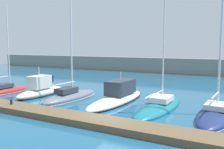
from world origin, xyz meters
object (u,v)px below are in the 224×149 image
(sailboat_red_nearest, at_px, (5,90))
(dock_bollard, at_px, (11,102))
(motorboat_ivory_second, at_px, (41,90))
(motorboat_white_fourth, at_px, (118,96))
(sailboat_slate_third, at_px, (70,95))
(sailboat_navy_sixth, at_px, (216,114))
(sailboat_teal_fifth, at_px, (159,106))

(sailboat_red_nearest, height_order, dock_bollard, sailboat_red_nearest)
(motorboat_ivory_second, xyz_separation_m, motorboat_white_fourth, (9.19, 1.33, -0.11))
(motorboat_white_fourth, relative_size, dock_bollard, 23.63)
(sailboat_slate_third, height_order, sailboat_navy_sixth, sailboat_slate_third)
(sailboat_slate_third, xyz_separation_m, motorboat_white_fourth, (5.06, 1.22, 0.14))
(sailboat_red_nearest, xyz_separation_m, sailboat_navy_sixth, (23.50, 1.14, -0.06))
(sailboat_teal_fifth, bearing_deg, motorboat_white_fourth, 86.24)
(sailboat_navy_sixth, height_order, dock_bollard, sailboat_navy_sixth)
(motorboat_ivory_second, height_order, sailboat_teal_fifth, sailboat_teal_fifth)
(sailboat_red_nearest, xyz_separation_m, sailboat_slate_third, (9.17, 1.02, 0.10))
(motorboat_ivory_second, distance_m, dock_bollard, 6.42)
(motorboat_ivory_second, height_order, sailboat_slate_third, sailboat_slate_third)
(sailboat_teal_fifth, xyz_separation_m, sailboat_navy_sixth, (4.85, -0.76, 0.06))
(sailboat_red_nearest, relative_size, dock_bollard, 24.53)
(sailboat_red_nearest, xyz_separation_m, sailboat_teal_fifth, (18.65, 1.90, -0.12))
(sailboat_teal_fifth, height_order, sailboat_navy_sixth, sailboat_teal_fifth)
(sailboat_slate_third, relative_size, dock_bollard, 39.32)
(sailboat_slate_third, distance_m, sailboat_teal_fifth, 9.52)
(motorboat_ivory_second, height_order, motorboat_white_fourth, motorboat_ivory_second)
(dock_bollard, bearing_deg, sailboat_red_nearest, 145.81)
(sailboat_red_nearest, distance_m, motorboat_white_fourth, 14.41)
(sailboat_navy_sixth, bearing_deg, sailboat_red_nearest, 95.05)
(sailboat_red_nearest, distance_m, sailboat_navy_sixth, 23.53)
(sailboat_slate_third, distance_m, dock_bollard, 6.32)
(sailboat_slate_third, xyz_separation_m, sailboat_navy_sixth, (14.33, 0.13, -0.15))
(sailboat_slate_third, xyz_separation_m, dock_bollard, (-1.74, -6.07, 0.29))
(sailboat_red_nearest, bearing_deg, dock_bollard, -123.04)
(motorboat_ivory_second, relative_size, sailboat_slate_third, 0.41)
(motorboat_ivory_second, relative_size, motorboat_white_fourth, 0.68)
(sailboat_red_nearest, height_order, sailboat_navy_sixth, sailboat_navy_sixth)
(motorboat_white_fourth, bearing_deg, sailboat_red_nearest, 99.37)
(motorboat_ivory_second, bearing_deg, sailboat_red_nearest, 99.27)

